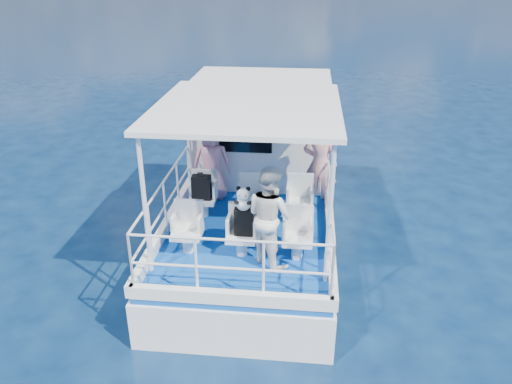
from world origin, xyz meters
TOP-DOWN VIEW (x-y plane):
  - ground at (0.00, 0.00)m, footprint 2000.00×2000.00m
  - hull at (0.00, 1.00)m, footprint 3.00×7.00m
  - deck at (0.00, 1.00)m, footprint 2.90×6.90m
  - cabin at (0.00, 2.30)m, footprint 2.85×2.00m
  - canopy at (0.00, -0.20)m, footprint 3.00×3.20m
  - canopy_posts at (0.00, -0.25)m, footprint 2.77×2.97m
  - railings at (0.00, -0.58)m, footprint 2.84×3.59m
  - seat_port_fwd at (-0.90, 0.20)m, footprint 0.48×0.46m
  - seat_center_fwd at (0.00, 0.20)m, footprint 0.48×0.46m
  - seat_stbd_fwd at (0.90, 0.20)m, footprint 0.48×0.46m
  - seat_port_aft at (-0.90, -1.10)m, footprint 0.48×0.46m
  - seat_center_aft at (0.00, -1.10)m, footprint 0.48×0.46m
  - seat_stbd_aft at (0.90, -1.10)m, footprint 0.48×0.46m
  - passenger_port_fwd at (-0.87, 0.98)m, footprint 0.64×0.51m
  - passenger_stbd_fwd at (1.25, 0.75)m, footprint 0.72×0.54m
  - passenger_stbd_aft at (0.46, -1.25)m, footprint 1.00×1.00m
  - backpack_port at (-0.91, 0.15)m, footprint 0.35×0.19m
  - backpack_center at (0.04, -1.10)m, footprint 0.30×0.17m
  - compact_camera at (-0.92, 0.15)m, footprint 0.10×0.06m
  - panda at (0.04, -1.11)m, footprint 0.26×0.21m

SIDE VIEW (x-z plane):
  - ground at x=0.00m, z-range 0.00..0.00m
  - hull at x=0.00m, z-range -0.80..0.80m
  - deck at x=0.00m, z-range 0.80..0.90m
  - seat_port_fwd at x=-0.90m, z-range 0.90..1.28m
  - seat_center_fwd at x=0.00m, z-range 0.90..1.28m
  - seat_stbd_fwd at x=0.90m, z-range 0.90..1.28m
  - seat_port_aft at x=-0.90m, z-range 0.90..1.28m
  - seat_center_aft at x=0.00m, z-range 0.90..1.28m
  - seat_stbd_aft at x=0.90m, z-range 0.90..1.28m
  - railings at x=0.00m, z-range 0.90..1.90m
  - backpack_center at x=0.04m, z-range 1.28..1.73m
  - backpack_port at x=-0.91m, z-range 1.28..1.73m
  - passenger_port_fwd at x=-0.87m, z-range 0.90..2.44m
  - passenger_stbd_aft at x=0.46m, z-range 0.90..2.53m
  - compact_camera at x=-0.92m, z-range 1.73..1.80m
  - passenger_stbd_fwd at x=1.25m, z-range 0.90..2.71m
  - panda at x=0.04m, z-range 1.73..2.13m
  - cabin at x=0.00m, z-range 0.90..3.10m
  - canopy_posts at x=0.00m, z-range 0.90..3.10m
  - canopy at x=0.00m, z-range 3.10..3.18m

